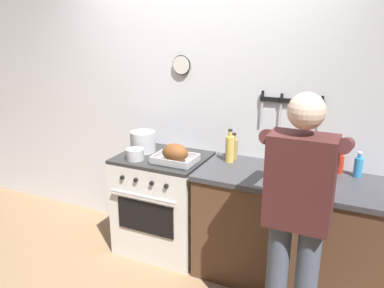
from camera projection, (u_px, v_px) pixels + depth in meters
wall_back at (202, 106)px, 3.50m from camera, size 6.00×0.13×2.60m
counter_block at (328, 237)px, 2.95m from camera, size 2.03×0.65×0.90m
stove at (164, 203)px, 3.53m from camera, size 0.76×0.67×0.90m
person_cook at (298, 209)px, 2.32m from camera, size 0.51×0.63×1.66m
roasting_pan at (175, 155)px, 3.21m from camera, size 0.35×0.26×0.17m
stock_pot at (143, 142)px, 3.49m from camera, size 0.23×0.23×0.19m
saucepan at (135, 154)px, 3.30m from camera, size 0.15×0.15×0.10m
cutting_board at (306, 179)px, 2.87m from camera, size 0.36×0.24×0.02m
bottle_hot_sauce at (340, 163)px, 3.00m from camera, size 0.05×0.05×0.19m
bottle_dish_soap at (358, 167)px, 2.92m from camera, size 0.06×0.06×0.20m
bottle_wine_red at (330, 163)px, 2.86m from camera, size 0.07×0.07×0.31m
bottle_cooking_oil at (230, 148)px, 3.22m from camera, size 0.07×0.07×0.28m
bottle_olive_oil at (282, 153)px, 3.09m from camera, size 0.07×0.07×0.29m
bottle_vinegar at (234, 148)px, 3.30m from camera, size 0.07×0.07×0.23m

